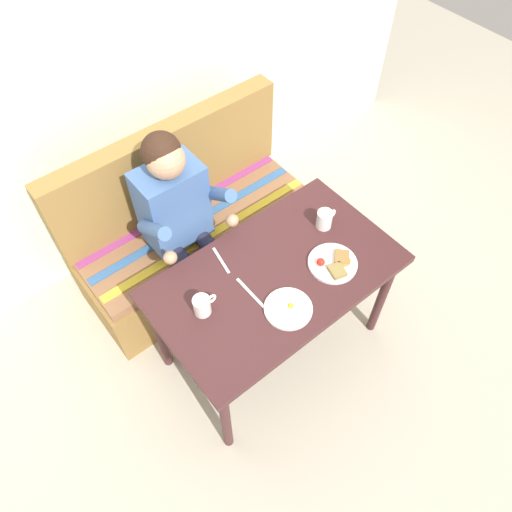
{
  "coord_description": "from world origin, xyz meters",
  "views": [
    {
      "loc": [
        -0.9,
        -0.97,
        2.66
      ],
      "look_at": [
        0.0,
        0.15,
        0.72
      ],
      "focal_mm": 34.49,
      "sensor_mm": 36.0,
      "label": 1
    }
  ],
  "objects_px": {
    "table": "(275,284)",
    "fork": "(221,260)",
    "couch": "(193,231)",
    "plate_breakfast": "(334,263)",
    "plate_eggs": "(288,309)",
    "coffee_mug": "(325,219)",
    "person": "(181,215)",
    "coffee_mug_second": "(202,305)",
    "knife": "(250,293)"
  },
  "relations": [
    {
      "from": "person",
      "to": "coffee_mug",
      "type": "distance_m",
      "value": 0.74
    },
    {
      "from": "plate_breakfast",
      "to": "coffee_mug_second",
      "type": "xyz_separation_m",
      "value": [
        -0.64,
        0.19,
        0.04
      ]
    },
    {
      "from": "couch",
      "to": "coffee_mug",
      "type": "distance_m",
      "value": 0.91
    },
    {
      "from": "table",
      "to": "fork",
      "type": "bearing_deg",
      "value": 123.99
    },
    {
      "from": "plate_breakfast",
      "to": "plate_eggs",
      "type": "bearing_deg",
      "value": -171.61
    },
    {
      "from": "table",
      "to": "fork",
      "type": "relative_size",
      "value": 7.06
    },
    {
      "from": "plate_breakfast",
      "to": "couch",
      "type": "bearing_deg",
      "value": 105.72
    },
    {
      "from": "person",
      "to": "plate_breakfast",
      "type": "height_order",
      "value": "person"
    },
    {
      "from": "person",
      "to": "fork",
      "type": "bearing_deg",
      "value": -91.23
    },
    {
      "from": "plate_eggs",
      "to": "person",
      "type": "bearing_deg",
      "value": 94.88
    },
    {
      "from": "coffee_mug",
      "to": "knife",
      "type": "distance_m",
      "value": 0.56
    },
    {
      "from": "plate_breakfast",
      "to": "coffee_mug",
      "type": "height_order",
      "value": "coffee_mug"
    },
    {
      "from": "plate_breakfast",
      "to": "coffee_mug_second",
      "type": "height_order",
      "value": "coffee_mug_second"
    },
    {
      "from": "person",
      "to": "knife",
      "type": "relative_size",
      "value": 6.06
    },
    {
      "from": "table",
      "to": "person",
      "type": "height_order",
      "value": "person"
    },
    {
      "from": "table",
      "to": "plate_eggs",
      "type": "xyz_separation_m",
      "value": [
        -0.08,
        -0.18,
        0.09
      ]
    },
    {
      "from": "coffee_mug_second",
      "to": "coffee_mug",
      "type": "bearing_deg",
      "value": 1.77
    },
    {
      "from": "coffee_mug",
      "to": "coffee_mug_second",
      "type": "relative_size",
      "value": 1.0
    },
    {
      "from": "plate_eggs",
      "to": "fork",
      "type": "height_order",
      "value": "plate_eggs"
    },
    {
      "from": "person",
      "to": "knife",
      "type": "distance_m",
      "value": 0.6
    },
    {
      "from": "couch",
      "to": "plate_breakfast",
      "type": "xyz_separation_m",
      "value": [
        0.25,
        -0.9,
        0.41
      ]
    },
    {
      "from": "couch",
      "to": "person",
      "type": "xyz_separation_m",
      "value": [
        -0.15,
        -0.17,
        0.41
      ]
    },
    {
      "from": "person",
      "to": "coffee_mug",
      "type": "relative_size",
      "value": 10.27
    },
    {
      "from": "coffee_mug",
      "to": "coffee_mug_second",
      "type": "xyz_separation_m",
      "value": [
        -0.77,
        -0.02,
        -0.0
      ]
    },
    {
      "from": "table",
      "to": "coffee_mug_second",
      "type": "height_order",
      "value": "coffee_mug_second"
    },
    {
      "from": "coffee_mug",
      "to": "knife",
      "type": "height_order",
      "value": "coffee_mug"
    },
    {
      "from": "table",
      "to": "coffee_mug_second",
      "type": "relative_size",
      "value": 10.17
    },
    {
      "from": "fork",
      "to": "coffee_mug",
      "type": "bearing_deg",
      "value": -5.35
    },
    {
      "from": "couch",
      "to": "coffee_mug_second",
      "type": "relative_size",
      "value": 12.2
    },
    {
      "from": "coffee_mug_second",
      "to": "plate_eggs",
      "type": "bearing_deg",
      "value": -37.89
    },
    {
      "from": "coffee_mug",
      "to": "coffee_mug_second",
      "type": "distance_m",
      "value": 0.77
    },
    {
      "from": "couch",
      "to": "person",
      "type": "distance_m",
      "value": 0.47
    },
    {
      "from": "person",
      "to": "plate_breakfast",
      "type": "bearing_deg",
      "value": -61.06
    },
    {
      "from": "plate_eggs",
      "to": "fork",
      "type": "distance_m",
      "value": 0.42
    },
    {
      "from": "person",
      "to": "plate_breakfast",
      "type": "xyz_separation_m",
      "value": [
        0.4,
        -0.72,
        0.0
      ]
    },
    {
      "from": "couch",
      "to": "coffee_mug_second",
      "type": "bearing_deg",
      "value": -118.38
    },
    {
      "from": "coffee_mug",
      "to": "coffee_mug_second",
      "type": "height_order",
      "value": "coffee_mug"
    },
    {
      "from": "person",
      "to": "knife",
      "type": "height_order",
      "value": "person"
    },
    {
      "from": "person",
      "to": "knife",
      "type": "xyz_separation_m",
      "value": [
        -0.01,
        -0.6,
        -0.01
      ]
    },
    {
      "from": "couch",
      "to": "coffee_mug_second",
      "type": "distance_m",
      "value": 0.92
    },
    {
      "from": "fork",
      "to": "plate_eggs",
      "type": "bearing_deg",
      "value": -69.6
    },
    {
      "from": "person",
      "to": "plate_breakfast",
      "type": "relative_size",
      "value": 5.07
    },
    {
      "from": "person",
      "to": "fork",
      "type": "height_order",
      "value": "person"
    },
    {
      "from": "table",
      "to": "couch",
      "type": "relative_size",
      "value": 0.83
    },
    {
      "from": "table",
      "to": "plate_breakfast",
      "type": "height_order",
      "value": "plate_breakfast"
    },
    {
      "from": "plate_breakfast",
      "to": "coffee_mug_second",
      "type": "bearing_deg",
      "value": 163.66
    },
    {
      "from": "coffee_mug",
      "to": "table",
      "type": "bearing_deg",
      "value": -168.66
    },
    {
      "from": "plate_breakfast",
      "to": "fork",
      "type": "distance_m",
      "value": 0.54
    },
    {
      "from": "plate_eggs",
      "to": "couch",
      "type": "bearing_deg",
      "value": 85.12
    },
    {
      "from": "knife",
      "to": "coffee_mug",
      "type": "bearing_deg",
      "value": 8.43
    }
  ]
}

